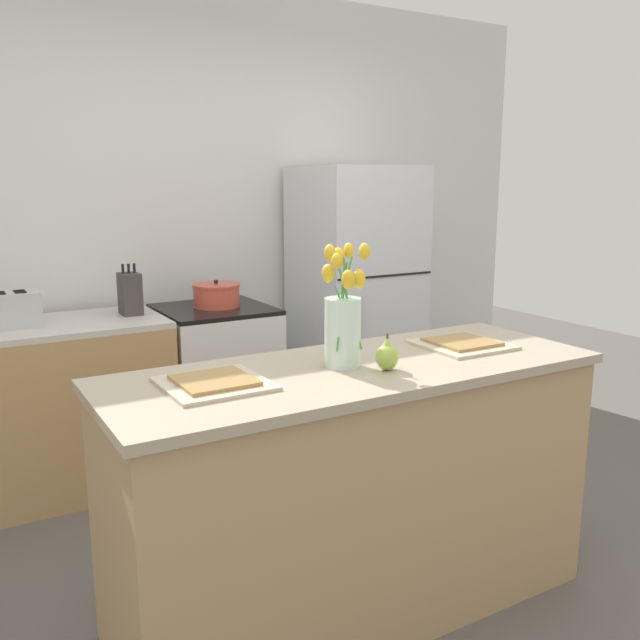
# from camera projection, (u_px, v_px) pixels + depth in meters

# --- Properties ---
(ground_plane) EXTENTS (10.00, 10.00, 0.00)m
(ground_plane) POSITION_uv_depth(u_px,v_px,m) (353.00, 605.00, 2.58)
(ground_plane) COLOR #59544F
(back_wall) EXTENTS (5.20, 0.08, 2.70)m
(back_wall) POSITION_uv_depth(u_px,v_px,m) (170.00, 221.00, 3.99)
(back_wall) COLOR silver
(back_wall) RESTS_ON ground_plane
(kitchen_island) EXTENTS (1.80, 0.66, 0.94)m
(kitchen_island) POSITION_uv_depth(u_px,v_px,m) (354.00, 490.00, 2.48)
(kitchen_island) COLOR tan
(kitchen_island) RESTS_ON ground_plane
(stove_range) EXTENTS (0.60, 0.61, 0.89)m
(stove_range) POSITION_uv_depth(u_px,v_px,m) (217.00, 383.00, 3.89)
(stove_range) COLOR silver
(stove_range) RESTS_ON ground_plane
(refrigerator) EXTENTS (0.68, 0.67, 1.67)m
(refrigerator) POSITION_uv_depth(u_px,v_px,m) (355.00, 301.00, 4.28)
(refrigerator) COLOR silver
(refrigerator) RESTS_ON ground_plane
(flower_vase) EXTENTS (0.16, 0.15, 0.44)m
(flower_vase) POSITION_uv_depth(u_px,v_px,m) (343.00, 321.00, 2.34)
(flower_vase) COLOR silver
(flower_vase) RESTS_ON kitchen_island
(pear_figurine) EXTENTS (0.08, 0.08, 0.13)m
(pear_figurine) POSITION_uv_depth(u_px,v_px,m) (387.00, 355.00, 2.32)
(pear_figurine) COLOR #9EBC47
(pear_figurine) RESTS_ON kitchen_island
(plate_setting_left) EXTENTS (0.33, 0.33, 0.02)m
(plate_setting_left) POSITION_uv_depth(u_px,v_px,m) (214.00, 383.00, 2.15)
(plate_setting_left) COLOR beige
(plate_setting_left) RESTS_ON kitchen_island
(plate_setting_right) EXTENTS (0.33, 0.33, 0.02)m
(plate_setting_right) POSITION_uv_depth(u_px,v_px,m) (462.00, 344.00, 2.66)
(plate_setting_right) COLOR beige
(plate_setting_right) RESTS_ON kitchen_island
(toaster) EXTENTS (0.28, 0.18, 0.17)m
(toaster) POSITION_uv_depth(u_px,v_px,m) (11.00, 310.00, 3.27)
(toaster) COLOR #B7BABC
(toaster) RESTS_ON back_counter
(cooking_pot) EXTENTS (0.27, 0.27, 0.15)m
(cooking_pot) POSITION_uv_depth(u_px,v_px,m) (216.00, 295.00, 3.80)
(cooking_pot) COLOR #CC4C38
(cooking_pot) RESTS_ON stove_range
(knife_block) EXTENTS (0.10, 0.14, 0.27)m
(knife_block) POSITION_uv_depth(u_px,v_px,m) (130.00, 294.00, 3.58)
(knife_block) COLOR #3D3833
(knife_block) RESTS_ON back_counter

